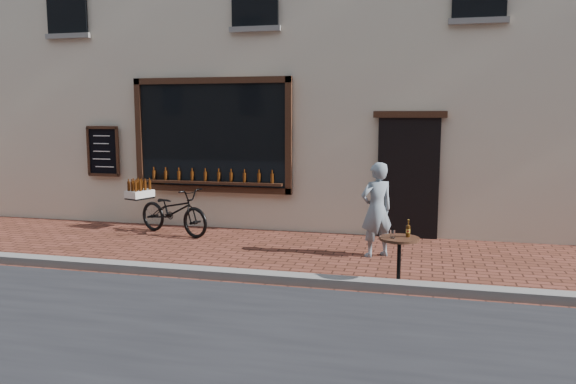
# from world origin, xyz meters

# --- Properties ---
(ground) EXTENTS (90.00, 90.00, 0.00)m
(ground) POSITION_xyz_m (0.00, 0.00, 0.00)
(ground) COLOR #52271A
(ground) RESTS_ON ground
(kerb) EXTENTS (90.00, 0.25, 0.12)m
(kerb) POSITION_xyz_m (0.00, 0.20, 0.06)
(kerb) COLOR slate
(kerb) RESTS_ON ground
(cargo_bicycle) EXTENTS (2.03, 1.21, 0.96)m
(cargo_bicycle) POSITION_xyz_m (-2.43, 2.70, 0.46)
(cargo_bicycle) COLOR black
(cargo_bicycle) RESTS_ON ground
(bistro_table) EXTENTS (0.53, 0.53, 0.90)m
(bistro_table) POSITION_xyz_m (1.90, 0.35, 0.48)
(bistro_table) COLOR black
(bistro_table) RESTS_ON ground
(pedestrian) EXTENTS (0.66, 0.62, 1.52)m
(pedestrian) POSITION_xyz_m (1.47, 1.93, 0.76)
(pedestrian) COLOR gray
(pedestrian) RESTS_ON ground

